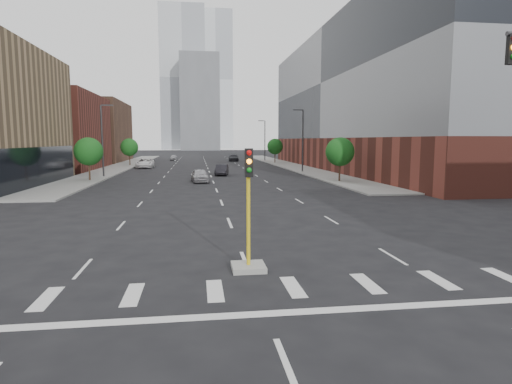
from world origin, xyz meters
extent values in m
cube|color=gray|center=(-15.00, 74.00, 0.07)|extent=(5.00, 92.00, 0.15)
cube|color=gray|center=(15.00, 74.00, 0.07)|extent=(5.00, 92.00, 0.15)
cube|color=brown|center=(-27.50, 66.00, 6.00)|extent=(20.00, 22.00, 12.00)
cube|color=brown|center=(-27.50, 92.00, 6.50)|extent=(20.00, 24.00, 13.00)
cube|color=brown|center=(29.50, 60.00, 2.50)|extent=(24.00, 70.00, 5.00)
cube|color=slate|center=(29.50, 60.00, 13.50)|extent=(24.00, 70.00, 17.00)
cube|color=#B2B7BC|center=(-8.00, 220.00, 35.00)|extent=(22.00, 22.00, 70.00)
cube|color=#B2B7BC|center=(10.00, 260.00, 40.00)|extent=(20.00, 20.00, 80.00)
cube|color=slate|center=(0.00, 200.00, 22.00)|extent=(18.00, 18.00, 44.00)
cube|color=#999993|center=(0.00, 9.00, 0.10)|extent=(1.20, 1.20, 0.20)
cylinder|color=gold|center=(0.00, 9.00, 1.80)|extent=(0.14, 0.14, 3.20)
cube|color=black|center=(0.00, 8.82, 3.90)|extent=(0.28, 0.18, 1.00)
sphere|color=red|center=(0.00, 8.72, 4.25)|extent=(0.18, 0.18, 0.18)
sphere|color=orange|center=(0.00, 8.72, 3.95)|extent=(0.18, 0.18, 0.18)
sphere|color=#0C7F19|center=(0.00, 8.72, 3.65)|extent=(0.18, 0.18, 0.18)
cube|color=black|center=(8.70, 7.50, 7.70)|extent=(0.28, 0.18, 1.00)
cylinder|color=#2D2D30|center=(13.50, 55.00, 4.50)|extent=(0.20, 0.20, 9.00)
cube|color=#2D2D30|center=(12.70, 55.00, 9.00)|extent=(1.40, 0.22, 0.15)
cylinder|color=#2D2D30|center=(13.50, 90.00, 4.50)|extent=(0.20, 0.20, 9.00)
cube|color=#2D2D30|center=(12.70, 90.00, 9.00)|extent=(1.40, 0.22, 0.15)
cylinder|color=#2D2D30|center=(-13.50, 50.00, 4.50)|extent=(0.20, 0.20, 9.00)
cube|color=#2D2D30|center=(-12.70, 50.00, 9.00)|extent=(1.40, 0.22, 0.15)
cylinder|color=#382619|center=(-14.00, 45.00, 1.02)|extent=(0.20, 0.20, 1.75)
sphere|color=#144B18|center=(-14.00, 45.00, 3.40)|extent=(3.20, 3.20, 3.20)
cylinder|color=#382619|center=(-14.00, 75.00, 1.02)|extent=(0.20, 0.20, 1.75)
sphere|color=#144B18|center=(-14.00, 75.00, 3.40)|extent=(3.20, 3.20, 3.20)
cylinder|color=#382619|center=(14.00, 40.00, 1.02)|extent=(0.20, 0.20, 1.75)
sphere|color=#144B18|center=(14.00, 40.00, 3.40)|extent=(3.20, 3.20, 3.20)
cylinder|color=#382619|center=(14.00, 80.00, 1.02)|extent=(0.20, 0.20, 1.75)
sphere|color=#144B18|center=(14.00, 80.00, 3.40)|extent=(3.20, 3.20, 3.20)
imported|color=#A4A2A7|center=(-1.50, 42.18, 0.75)|extent=(2.18, 4.57, 1.51)
imported|color=black|center=(1.50, 51.37, 0.73)|extent=(2.17, 4.62, 1.47)
imported|color=white|center=(-10.50, 68.40, 0.83)|extent=(2.85, 5.99, 1.65)
imported|color=#222328|center=(6.37, 89.80, 0.76)|extent=(2.40, 5.36, 1.52)
imported|color=#A0A0A5|center=(-7.10, 94.95, 0.66)|extent=(1.64, 3.92, 1.32)
camera|label=1|loc=(-1.79, -5.96, 4.68)|focal=30.00mm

